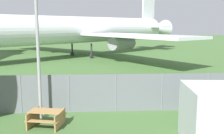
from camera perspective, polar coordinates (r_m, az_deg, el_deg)
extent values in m
cylinder|color=slate|center=(14.86, -19.21, -5.66)|extent=(0.07, 0.07, 2.09)
cylinder|color=slate|center=(14.37, -9.35, -5.76)|extent=(0.07, 0.07, 2.09)
cylinder|color=slate|center=(14.33, 0.88, -5.68)|extent=(0.07, 0.07, 2.09)
cylinder|color=slate|center=(14.73, 10.85, -5.43)|extent=(0.07, 0.07, 2.09)
cylinder|color=slate|center=(15.55, 20.01, -5.05)|extent=(0.07, 0.07, 2.09)
cube|color=slate|center=(14.37, -9.35, -5.76)|extent=(56.00, 0.01, 2.09)
cylinder|color=silver|center=(38.09, -9.03, 7.98)|extent=(31.01, 28.09, 3.84)
cone|color=silver|center=(53.55, 10.04, 8.25)|extent=(5.88, 5.77, 3.46)
cube|color=silver|center=(31.70, 5.15, 6.81)|extent=(13.89, 17.20, 0.30)
cylinder|color=#939399|center=(33.71, 2.15, 5.25)|extent=(3.73, 3.58, 1.73)
cube|color=silver|center=(47.92, -14.59, 7.32)|extent=(16.47, 15.15, 0.30)
cylinder|color=#939399|center=(45.95, -12.53, 6.07)|extent=(3.73, 3.58, 1.73)
cube|color=silver|center=(51.01, 7.96, 13.66)|extent=(2.75, 2.47, 5.76)
cube|color=silver|center=(50.69, 7.72, 8.70)|extent=(7.90, 8.36, 0.20)
cylinder|color=#2D2D33|center=(37.63, -4.50, 3.51)|extent=(0.24, 0.24, 2.11)
cylinder|color=#2D2D33|center=(37.71, -4.48, 2.34)|extent=(0.62, 0.60, 0.56)
cylinder|color=#2D2D33|center=(41.23, -8.67, 3.93)|extent=(0.24, 0.24, 2.11)
cylinder|color=#2D2D33|center=(41.30, -8.64, 2.86)|extent=(0.62, 0.60, 0.56)
cube|color=#A37A47|center=(12.76, -14.15, -9.25)|extent=(1.65, 1.05, 0.04)
cube|color=#A37A47|center=(13.35, -13.18, -9.75)|extent=(1.56, 0.58, 0.04)
cube|color=#A37A47|center=(12.37, -15.09, -11.35)|extent=(1.56, 0.58, 0.04)
cube|color=#A37A47|center=(12.65, -11.24, -11.08)|extent=(0.34, 1.38, 0.74)
cube|color=#A37A47|center=(13.14, -16.82, -10.54)|extent=(0.34, 1.38, 0.74)
cylinder|color=#99999E|center=(13.43, -15.82, 3.89)|extent=(0.16, 0.16, 7.12)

